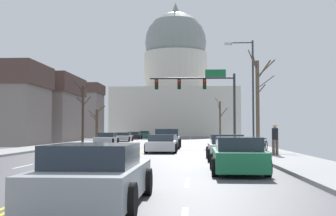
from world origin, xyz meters
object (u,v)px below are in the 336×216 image
(sedan_near_02, at_px, (226,148))
(sedan_oncoming_01, at_px, (124,137))
(sedan_near_04, at_px, (94,176))
(sedan_oncoming_00, at_px, (107,139))
(sedan_near_01, at_px, (162,144))
(bicycle_parked, at_px, (265,145))
(pedestrian_00, at_px, (275,138))
(pickup_truck_near_00, at_px, (167,139))
(sedan_oncoming_03, at_px, (145,134))
(signal_gantry, at_px, (204,90))
(sedan_oncoming_02, at_px, (134,136))
(street_lamp_right, at_px, (249,85))
(sedan_near_03, at_px, (238,156))

(sedan_near_02, bearing_deg, sedan_oncoming_01, 107.57)
(sedan_near_04, bearing_deg, sedan_oncoming_00, 100.79)
(sedan_near_01, relative_size, bicycle_parked, 2.43)
(sedan_near_01, xyz_separation_m, bicycle_parked, (7.00, 0.29, -0.08))
(pedestrian_00, bearing_deg, pickup_truck_near_00, 118.40)
(sedan_oncoming_03, distance_m, bicycle_parked, 52.98)
(signal_gantry, xyz_separation_m, sedan_oncoming_02, (-10.06, 27.43, -4.59))
(sedan_oncoming_01, bearing_deg, sedan_near_01, -75.55)
(street_lamp_right, height_order, bicycle_parked, street_lamp_right)
(pickup_truck_near_00, relative_size, pedestrian_00, 3.31)
(sedan_oncoming_00, bearing_deg, sedan_near_03, -70.32)
(pickup_truck_near_00, xyz_separation_m, sedan_near_04, (0.04, -27.20, -0.11))
(street_lamp_right, bearing_deg, pickup_truck_near_00, 146.71)
(signal_gantry, distance_m, sedan_near_03, 24.37)
(bicycle_parked, bearing_deg, street_lamp_right, 105.87)
(sedan_oncoming_01, bearing_deg, sedan_oncoming_02, 90.75)
(pedestrian_00, bearing_deg, signal_gantry, 102.17)
(sedan_near_03, bearing_deg, sedan_near_02, 88.98)
(pickup_truck_near_00, xyz_separation_m, sedan_near_02, (3.84, -13.99, -0.11))
(sedan_oncoming_01, distance_m, bicycle_parked, 29.22)
(pickup_truck_near_00, height_order, sedan_oncoming_03, pickup_truck_near_00)
(sedan_oncoming_02, distance_m, sedan_oncoming_03, 13.64)
(sedan_near_03, bearing_deg, signal_gantry, 91.19)
(sedan_oncoming_00, bearing_deg, street_lamp_right, -45.61)
(sedan_near_01, bearing_deg, sedan_near_02, -61.91)
(sedan_near_01, relative_size, sedan_oncoming_02, 0.92)
(sedan_near_02, xyz_separation_m, bicycle_parked, (3.21, 7.40, -0.12))
(signal_gantry, relative_size, sedan_oncoming_00, 1.84)
(pickup_truck_near_00, bearing_deg, sedan_near_04, -89.93)
(sedan_near_01, bearing_deg, sedan_oncoming_03, 97.49)
(sedan_near_02, distance_m, sedan_oncoming_00, 25.77)
(pickup_truck_near_00, relative_size, sedan_near_04, 1.30)
(sedan_oncoming_01, relative_size, sedan_oncoming_02, 0.97)
(street_lamp_right, height_order, sedan_near_03, street_lamp_right)
(sedan_near_03, xyz_separation_m, pedestrian_00, (2.91, 8.15, 0.48))
(street_lamp_right, relative_size, sedan_oncoming_03, 1.75)
(sedan_near_02, bearing_deg, sedan_near_01, 118.09)
(sedan_oncoming_01, bearing_deg, bicycle_parked, -62.00)
(sedan_near_01, bearing_deg, signal_gantry, 72.99)
(signal_gantry, height_order, sedan_oncoming_01, signal_gantry)
(sedan_near_02, height_order, sedan_near_03, sedan_near_02)
(signal_gantry, distance_m, sedan_oncoming_01, 19.13)
(sedan_oncoming_00, bearing_deg, sedan_near_04, -79.21)
(pickup_truck_near_00, bearing_deg, sedan_oncoming_02, 102.44)
(sedan_near_02, bearing_deg, signal_gantry, 92.00)
(sedan_near_03, height_order, sedan_oncoming_00, sedan_near_03)
(sedan_near_02, relative_size, bicycle_parked, 2.44)
(sedan_oncoming_03, bearing_deg, bicycle_parked, -74.95)
(sedan_oncoming_00, height_order, sedan_oncoming_03, sedan_oncoming_03)
(sedan_oncoming_01, relative_size, bicycle_parked, 2.56)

